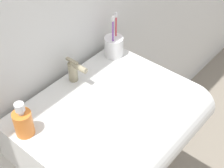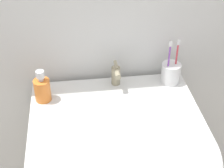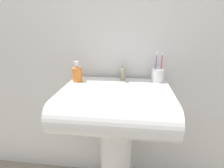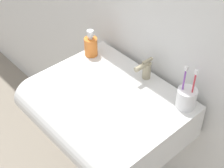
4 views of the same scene
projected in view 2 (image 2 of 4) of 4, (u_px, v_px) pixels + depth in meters
The scene contains 4 objects.
sink_basin at pixel (117, 138), 1.30m from camera, with size 0.64×0.52×0.17m.
faucet at pixel (116, 74), 1.40m from camera, with size 0.04×0.10×0.10m.
toothbrush_cup at pixel (171, 73), 1.42m from camera, with size 0.08×0.08×0.20m.
soap_bottle at pixel (42, 89), 1.32m from camera, with size 0.06×0.06×0.13m.
Camera 2 is at (-0.14, -0.98, 1.70)m, focal length 55.00 mm.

